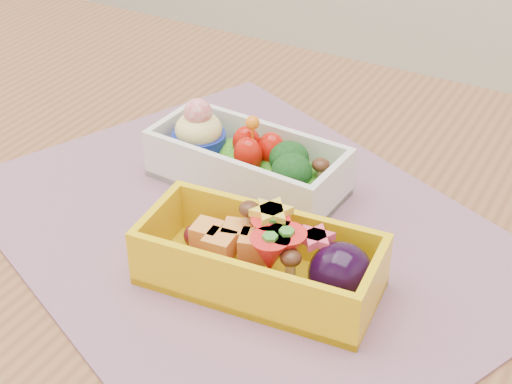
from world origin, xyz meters
The scene contains 4 objects.
table centered at (0.00, 0.00, 0.65)m, with size 1.20×0.80×0.75m.
placemat centered at (0.01, 0.03, 0.75)m, with size 0.45×0.34×0.00m, color gray.
bento_white centered at (-0.02, 0.10, 0.78)m, with size 0.18×0.09×0.07m.
bento_yellow centered at (0.06, -0.02, 0.78)m, with size 0.18×0.10×0.06m.
Camera 1 is at (0.27, -0.40, 1.13)m, focal length 53.84 mm.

